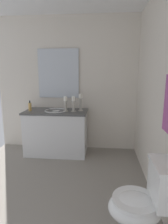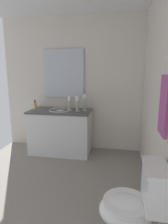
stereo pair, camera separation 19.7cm
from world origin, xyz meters
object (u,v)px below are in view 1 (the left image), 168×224
Objects in this scene: vanity_cabinet at (56,132)px; candle_holder_tall at (81,102)px; candle_holder_mid at (66,104)px; toilet at (143,204)px; sink_basin at (56,113)px; soap_bottle at (30,107)px; mirror at (58,74)px; candle_holder_short at (73,104)px.

candle_holder_tall is (-0.04, 0.44, 0.55)m from vanity_cabinet.
toilet is at bearing 29.50° from candle_holder_mid.
soap_bottle is (0.04, -0.45, 0.11)m from sink_basin.
toilet is (2.08, 1.18, -1.07)m from mirror.
candle_holder_tall is (-0.04, 0.44, 0.19)m from sink_basin.
soap_bottle reaches higher than toilet.
toilet is (1.75, 0.86, -0.56)m from candle_holder_short.
vanity_cabinet is 4.23× the size of candle_holder_short.
vanity_cabinet is 0.62m from candle_holder_short.
candle_holder_short is 0.14m from candle_holder_mid.
candle_holder_tall is 1.64× the size of soap_bottle.
mirror is 0.68m from candle_holder_short.
sink_basin is at bearing -99.54° from candle_holder_mid.
candle_holder_short is (0.04, 0.32, 0.18)m from sink_basin.
mirror is at bearing -118.55° from candle_holder_tall.
candle_holder_short is 0.78m from soap_bottle.
vanity_cabinet is 3.77× the size of candle_holder_tall.
sink_basin is 1.36× the size of candle_holder_tall.
soap_bottle is at bearing -84.82° from sink_basin.
candle_holder_short reaches higher than soap_bottle.
soap_bottle is at bearing -84.81° from vanity_cabinet.
vanity_cabinet is at bearing -90.00° from sink_basin.
sink_basin reaches higher than vanity_cabinet.
toilet is at bearing 22.06° from candle_holder_tall.
vanity_cabinet is at bearing -0.01° from mirror.
soap_bottle is at bearing -89.03° from candle_holder_mid.
candle_holder_mid is at bearing 80.51° from vanity_cabinet.
vanity_cabinet is 6.17× the size of soap_bottle.
mirror is 3.37× the size of candle_holder_short.
soap_bottle is 2.45m from toilet.
sink_basin is 0.25m from candle_holder_mid.
candle_holder_short is (0.32, 0.32, -0.50)m from mirror.
sink_basin is 1.55× the size of candle_holder_mid.
toilet is at bearing 33.33° from vanity_cabinet.
candle_holder_short reaches higher than sink_basin.
candle_holder_short is at bearing -153.93° from toilet.
candle_holder_short is at bearing 82.39° from vanity_cabinet.
mirror is 4.92× the size of soap_bottle.
candle_holder_mid is at bearing 80.46° from sink_basin.
toilet is (1.77, 1.00, -0.56)m from candle_holder_mid.
sink_basin is 1.53× the size of candle_holder_short.
mirror is (-0.28, -0.00, 0.68)m from sink_basin.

